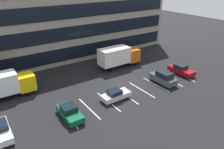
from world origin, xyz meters
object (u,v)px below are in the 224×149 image
Objects in this scene: sedan_silver at (115,95)px; suv_charcoal at (163,78)px; box_truck_yellow at (4,85)px; sedan_forest at (70,112)px; sedan_maroon at (181,70)px; sedan_white at (0,131)px; box_truck_orange at (119,56)px.

suv_charcoal reaches higher than sedan_silver.
box_truck_yellow is 1.76× the size of sedan_forest.
sedan_white is at bearing 179.91° from sedan_maroon.
sedan_maroon is 1.03× the size of sedan_white.
suv_charcoal is (20.11, -8.69, -1.00)m from box_truck_yellow.
sedan_silver is (-6.82, -8.71, -1.35)m from box_truck_orange.
sedan_silver is at bearing -177.55° from sedan_maroon.
sedan_maroon is (6.66, -8.14, -1.28)m from box_truck_orange.
sedan_forest is 15.06m from suv_charcoal.
sedan_forest is at bearing -145.96° from box_truck_orange.
box_truck_yellow is 1.70× the size of sedan_maroon.
box_truck_yellow is 1.75× the size of sedan_white.
box_truck_yellow is at bearing 162.53° from sedan_maroon.
sedan_maroon is at bearing 2.45° from sedan_silver.
sedan_white reaches higher than sedan_forest.
sedan_maroon is at bearing -0.09° from sedan_white.
box_truck_orange is at bearing 51.96° from sedan_silver.
box_truck_yellow is at bearing 119.91° from sedan_forest.
box_truck_orange is at bearing 0.77° from box_truck_yellow.
box_truck_yellow is at bearing 156.63° from suv_charcoal.
box_truck_yellow is 14.41m from sedan_silver.
box_truck_orange is 1.84× the size of suv_charcoal.
sedan_silver is 0.94× the size of sedan_forest.
box_truck_orange is at bearing 21.65° from sedan_white.
sedan_maroon is 5.03m from suv_charcoal.
box_truck_yellow is 1.76× the size of suv_charcoal.
box_truck_yellow is at bearing 75.89° from sedan_white.
suv_charcoal reaches higher than sedan_white.
suv_charcoal is at bearing -170.86° from sedan_maroon.
sedan_maroon is 20.04m from sedan_forest.
sedan_maroon is 1.11× the size of sedan_silver.
box_truck_orange reaches higher than sedan_forest.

